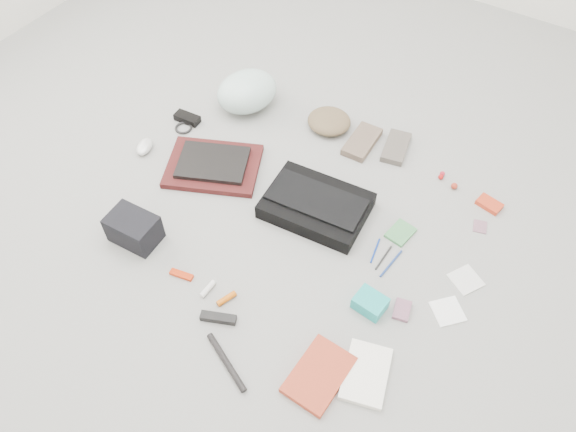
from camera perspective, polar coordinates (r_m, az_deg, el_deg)
The scene contains 33 objects.
ground_plane at distance 2.28m, azimuth 0.00°, elevation -0.78°, with size 4.00×4.00×0.00m, color gray.
messenger_bag at distance 2.30m, azimuth 2.88°, elevation 1.07°, with size 0.41×0.29×0.07m, color black.
bag_flap at distance 2.27m, azimuth 2.92°, elevation 1.70°, with size 0.39×0.18×0.01m, color black.
laptop_sleeve at distance 2.49m, azimuth -7.59°, elevation 5.04°, with size 0.40×0.30×0.03m, color #471515.
laptop at distance 2.48m, azimuth -7.65°, elevation 5.42°, with size 0.30×0.22×0.02m, color black.
bike_helmet at distance 2.73m, azimuth -4.19°, elevation 12.51°, with size 0.24×0.30×0.18m, color silver.
beanie at distance 2.65m, azimuth 4.20°, elevation 9.59°, with size 0.20×0.19×0.07m, color brown.
mitten_left at distance 2.60m, azimuth 7.52°, elevation 7.49°, with size 0.11×0.22×0.03m, color brown.
mitten_right at distance 2.60m, azimuth 10.92°, elevation 6.88°, with size 0.10×0.20×0.03m, color #5D554D.
power_brick at distance 2.73m, azimuth -10.19°, elevation 9.75°, with size 0.12×0.06×0.03m, color black.
cable_coil at distance 2.70m, azimuth -10.57°, elevation 8.79°, with size 0.08×0.08×0.01m, color black.
mouse at distance 2.63m, azimuth -14.39°, elevation 6.84°, with size 0.06×0.11×0.04m, color silver.
camera_bag at distance 2.27m, azimuth -15.40°, elevation -1.25°, with size 0.19×0.13×0.12m, color black.
multitool at distance 2.17m, azimuth -10.77°, elevation -5.88°, with size 0.09×0.03×0.01m, color #B92807.
toiletry_tube_white at distance 2.12m, azimuth -8.15°, elevation -7.34°, with size 0.02×0.02×0.08m, color silver.
toiletry_tube_orange at distance 2.09m, azimuth -6.27°, elevation -8.34°, with size 0.02×0.02×0.08m, color #C6580A.
u_lock at distance 2.05m, azimuth -7.09°, elevation -10.23°, with size 0.13×0.03×0.03m, color black.
bike_pump at distance 1.97m, azimuth -6.28°, elevation -14.53°, with size 0.02×0.02×0.24m, color black.
book_red at distance 1.95m, azimuth 3.17°, elevation -15.80°, with size 0.16×0.24×0.03m, color #C54024.
book_white at distance 1.96m, azimuth 7.92°, elevation -15.57°, with size 0.14×0.22×0.02m, color white.
notepad at distance 2.29m, azimuth 11.36°, elevation -1.67°, with size 0.08×0.11×0.01m, color #42844C.
pen_blue at distance 2.22m, azimuth 8.85°, elevation -3.50°, with size 0.01×0.01×0.12m, color navy.
pen_black at distance 2.21m, azimuth 9.68°, elevation -4.20°, with size 0.01×0.01×0.13m, color black.
pen_navy at distance 2.20m, azimuth 10.43°, elevation -4.77°, with size 0.01×0.01×0.15m, color navy.
accordion_wallet at distance 2.07m, azimuth 8.34°, elevation -8.75°, with size 0.11×0.09×0.06m, color #1AAFAC.
card_deck at distance 2.10m, azimuth 11.51°, elevation -9.34°, with size 0.06×0.08×0.02m, color #925C74.
napkin_top at distance 2.23m, azimuth 17.61°, elevation -6.20°, with size 0.10×0.10×0.01m, color silver.
napkin_bottom at distance 2.14m, azimuth 15.91°, elevation -9.30°, with size 0.11×0.11×0.01m, color white.
lollipop_a at distance 2.52m, azimuth 15.26°, elevation 3.84°, with size 0.02×0.02×0.02m, color #B21110.
lollipop_b at distance 2.53m, azimuth 15.41°, elevation 4.16°, with size 0.02×0.02×0.02m, color #AC1E2E.
lollipop_c at distance 2.49m, azimuth 16.54°, elevation 2.94°, with size 0.03×0.03×0.03m, color #A32D1B.
altoids_tin at distance 2.48m, azimuth 19.78°, elevation 1.14°, with size 0.10×0.06×0.02m, color red.
stamp_sheet at distance 2.40m, azimuth 18.92°, elevation -1.02°, with size 0.05×0.06×0.00m, color #916173.
Camera 1 is at (0.74, -1.18, 1.81)m, focal length 35.00 mm.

